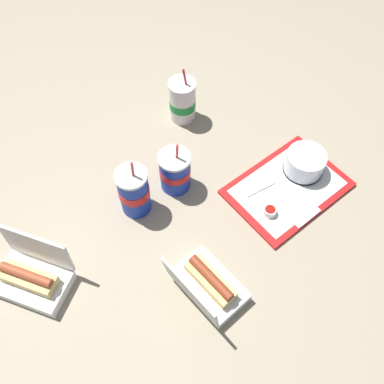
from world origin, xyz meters
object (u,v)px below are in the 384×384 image
object	(u,v)px
ketchup_cup	(270,211)
clamshell_hotdog_back	(32,277)
cake_container	(305,163)
soda_cup_front	(182,101)
soda_cup_right	(175,171)
food_tray	(287,188)
plastic_fork	(260,189)
clamshell_hotdog_front	(208,285)
soda_cup_left	(134,191)

from	to	relation	value
ketchup_cup	clamshell_hotdog_back	distance (m)	0.71
cake_container	ketchup_cup	size ratio (longest dim) A/B	3.25
cake_container	soda_cup_front	xyz separation A→B (m)	(-0.22, 0.41, 0.03)
ketchup_cup	soda_cup_right	distance (m)	0.32
food_tray	plastic_fork	xyz separation A→B (m)	(-0.08, 0.04, 0.01)
food_tray	soda_cup_front	xyz separation A→B (m)	(-0.14, 0.44, 0.07)
cake_container	clamshell_hotdog_front	bearing A→B (deg)	-157.42
plastic_fork	clamshell_hotdog_front	size ratio (longest dim) A/B	0.49
clamshell_hotdog_back	soda_cup_front	size ratio (longest dim) A/B	1.11
soda_cup_left	ketchup_cup	bearing A→B (deg)	-33.81
clamshell_hotdog_back	soda_cup_right	distance (m)	0.51
ketchup_cup	soda_cup_right	size ratio (longest dim) A/B	0.20
soda_cup_left	soda_cup_front	world-z (taller)	soda_cup_left
clamshell_hotdog_front	soda_cup_left	distance (m)	0.35
cake_container	soda_cup_front	distance (m)	0.47
clamshell_hotdog_front	soda_cup_left	world-z (taller)	soda_cup_left
clamshell_hotdog_back	soda_cup_front	distance (m)	0.76
soda_cup_right	soda_cup_left	world-z (taller)	soda_cup_left
plastic_fork	soda_cup_front	distance (m)	0.42
clamshell_hotdog_back	clamshell_hotdog_front	world-z (taller)	clamshell_hotdog_back
cake_container	ketchup_cup	distance (m)	0.21
clamshell_hotdog_back	soda_cup_front	world-z (taller)	soda_cup_front
plastic_fork	soda_cup_right	size ratio (longest dim) A/B	0.54
soda_cup_right	soda_cup_front	world-z (taller)	soda_cup_front
cake_container	ketchup_cup	xyz separation A→B (m)	(-0.19, -0.08, -0.02)
cake_container	soda_cup_front	bearing A→B (deg)	118.62
soda_cup_right	soda_cup_front	distance (m)	0.30
food_tray	cake_container	world-z (taller)	cake_container
food_tray	soda_cup_front	distance (m)	0.47
plastic_fork	soda_cup_left	world-z (taller)	soda_cup_left
plastic_fork	soda_cup_front	world-z (taller)	soda_cup_front
soda_cup_left	soda_cup_front	size ratio (longest dim) A/B	1.05
food_tray	clamshell_hotdog_front	distance (m)	0.43
ketchup_cup	soda_cup_front	distance (m)	0.50
food_tray	soda_cup_left	size ratio (longest dim) A/B	1.76
cake_container	clamshell_hotdog_back	bearing A→B (deg)	176.43
food_tray	cake_container	size ratio (longest dim) A/B	3.14
food_tray	plastic_fork	bearing A→B (deg)	156.42
plastic_fork	soda_cup_right	world-z (taller)	soda_cup_right
ketchup_cup	clamshell_hotdog_front	world-z (taller)	clamshell_hotdog_front
cake_container	ketchup_cup	world-z (taller)	cake_container
soda_cup_right	soda_cup_left	distance (m)	0.15
clamshell_hotdog_back	soda_cup_front	xyz separation A→B (m)	(0.67, 0.36, 0.04)
soda_cup_front	ketchup_cup	bearing A→B (deg)	-86.11
food_tray	soda_cup_right	distance (m)	0.37
plastic_fork	clamshell_hotdog_back	world-z (taller)	clamshell_hotdog_back
plastic_fork	clamshell_hotdog_front	bearing A→B (deg)	-147.88
clamshell_hotdog_back	food_tray	bearing A→B (deg)	-6.19
clamshell_hotdog_back	soda_cup_right	size ratio (longest dim) A/B	1.20
ketchup_cup	soda_cup_right	world-z (taller)	soda_cup_right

